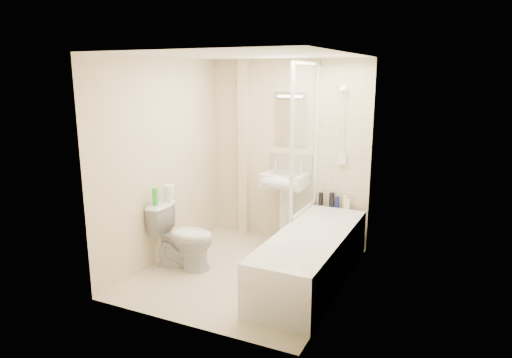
% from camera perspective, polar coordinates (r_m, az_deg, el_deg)
% --- Properties ---
extents(floor, '(2.50, 2.50, 0.00)m').
position_cam_1_polar(floor, '(5.33, -1.26, -11.50)').
color(floor, beige).
rests_on(floor, ground).
extents(wall_back, '(2.20, 0.02, 2.40)m').
position_cam_1_polar(wall_back, '(6.08, 3.97, 3.41)').
color(wall_back, beige).
rests_on(wall_back, ground).
extents(wall_left, '(0.02, 2.50, 2.40)m').
position_cam_1_polar(wall_left, '(5.52, -11.59, 2.21)').
color(wall_left, beige).
rests_on(wall_left, ground).
extents(wall_right, '(0.02, 2.50, 2.40)m').
position_cam_1_polar(wall_right, '(4.58, 11.08, 0.02)').
color(wall_right, beige).
rests_on(wall_right, ground).
extents(ceiling, '(2.20, 2.50, 0.02)m').
position_cam_1_polar(ceiling, '(4.85, -1.41, 15.26)').
color(ceiling, white).
rests_on(ceiling, wall_back).
extents(tile_back, '(0.70, 0.01, 1.75)m').
position_cam_1_polar(tile_back, '(5.80, 10.89, 5.01)').
color(tile_back, beige).
rests_on(tile_back, wall_back).
extents(tile_right, '(0.01, 2.10, 1.75)m').
position_cam_1_polar(tile_right, '(4.61, 11.31, 2.96)').
color(tile_right, beige).
rests_on(tile_right, wall_right).
extents(pipe_boxing, '(0.12, 0.12, 2.40)m').
position_cam_1_polar(pipe_boxing, '(6.27, -1.52, 3.74)').
color(pipe_boxing, beige).
rests_on(pipe_boxing, ground).
extents(splashback, '(0.60, 0.02, 0.30)m').
position_cam_1_polar(splashback, '(6.08, 4.35, 1.78)').
color(splashback, beige).
rests_on(splashback, wall_back).
extents(mirror, '(0.46, 0.01, 0.60)m').
position_cam_1_polar(mirror, '(5.99, 4.43, 6.94)').
color(mirror, white).
rests_on(mirror, wall_back).
extents(strip_light, '(0.42, 0.07, 0.07)m').
position_cam_1_polar(strip_light, '(5.95, 4.41, 10.47)').
color(strip_light, silver).
rests_on(strip_light, wall_back).
extents(bathtub, '(0.70, 2.10, 0.55)m').
position_cam_1_polar(bathtub, '(5.02, 6.93, -9.59)').
color(bathtub, white).
rests_on(bathtub, ground).
extents(shower_screen, '(0.04, 0.92, 1.80)m').
position_cam_1_polar(shower_screen, '(5.48, 6.18, 4.97)').
color(shower_screen, white).
rests_on(shower_screen, bathtub).
extents(shower_fixture, '(0.10, 0.16, 0.99)m').
position_cam_1_polar(shower_fixture, '(5.74, 10.81, 6.15)').
color(shower_fixture, white).
rests_on(shower_fixture, wall_back).
extents(pedestal_sink, '(0.56, 0.50, 1.08)m').
position_cam_1_polar(pedestal_sink, '(5.93, 3.51, -1.17)').
color(pedestal_sink, white).
rests_on(pedestal_sink, ground).
extents(bottle_black_a, '(0.06, 0.06, 0.17)m').
position_cam_1_polar(bottle_black_a, '(5.95, 8.10, -2.47)').
color(bottle_black_a, black).
rests_on(bottle_black_a, bathtub).
extents(bottle_black_b, '(0.07, 0.07, 0.18)m').
position_cam_1_polar(bottle_black_b, '(5.91, 9.45, -2.57)').
color(bottle_black_b, black).
rests_on(bottle_black_b, bathtub).
extents(bottle_blue, '(0.05, 0.05, 0.14)m').
position_cam_1_polar(bottle_blue, '(5.90, 10.09, -2.83)').
color(bottle_blue, navy).
rests_on(bottle_blue, bathtub).
extents(bottle_cream, '(0.06, 0.06, 0.16)m').
position_cam_1_polar(bottle_cream, '(5.87, 11.13, -2.83)').
color(bottle_cream, beige).
rests_on(bottle_cream, bathtub).
extents(bottle_white_b, '(0.05, 0.05, 0.13)m').
position_cam_1_polar(bottle_white_b, '(5.87, 11.47, -3.05)').
color(bottle_white_b, white).
rests_on(bottle_white_b, bathtub).
extents(toilet, '(0.54, 0.80, 0.75)m').
position_cam_1_polar(toilet, '(5.38, -9.08, -7.08)').
color(toilet, white).
rests_on(toilet, ground).
extents(toilet_roll_lower, '(0.11, 0.11, 0.09)m').
position_cam_1_polar(toilet_roll_lower, '(5.45, -10.97, -2.27)').
color(toilet_roll_lower, white).
rests_on(toilet_roll_lower, toilet).
extents(toilet_roll_upper, '(0.12, 0.12, 0.10)m').
position_cam_1_polar(toilet_roll_upper, '(5.41, -10.87, -1.30)').
color(toilet_roll_upper, white).
rests_on(toilet_roll_upper, toilet_roll_lower).
extents(green_bottle, '(0.06, 0.06, 0.20)m').
position_cam_1_polar(green_bottle, '(5.29, -12.50, -2.19)').
color(green_bottle, green).
rests_on(green_bottle, toilet).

